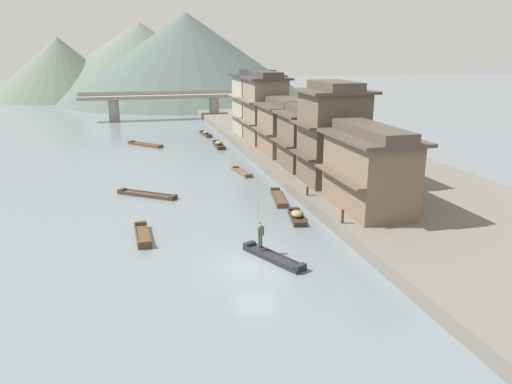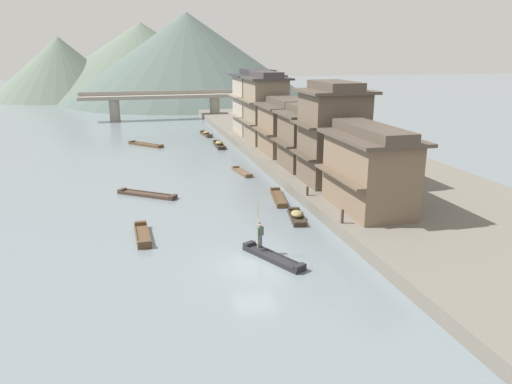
# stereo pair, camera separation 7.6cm
# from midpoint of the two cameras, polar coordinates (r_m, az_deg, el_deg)

# --- Properties ---
(ground_plane) EXTENTS (400.00, 400.00, 0.00)m
(ground_plane) POSITION_cam_midpoint_polar(r_m,az_deg,el_deg) (28.52, -0.24, -8.68)
(ground_plane) COLOR slate
(riverbank_right) EXTENTS (18.00, 110.00, 0.86)m
(riverbank_right) POSITION_cam_midpoint_polar(r_m,az_deg,el_deg) (60.41, 7.00, 5.16)
(riverbank_right) COLOR #6B665B
(riverbank_right) RESTS_ON ground
(boat_foreground_poled) EXTENTS (2.87, 4.61, 0.45)m
(boat_foreground_poled) POSITION_cam_midpoint_polar(r_m,az_deg,el_deg) (29.23, 1.98, -7.73)
(boat_foreground_poled) COLOR #232326
(boat_foreground_poled) RESTS_ON ground
(boatman_person) EXTENTS (0.48, 0.43, 3.04)m
(boatman_person) POSITION_cam_midpoint_polar(r_m,az_deg,el_deg) (29.50, 0.43, -4.74)
(boatman_person) COLOR black
(boatman_person) RESTS_ON boat_foreground_poled
(boat_moored_nearest) EXTENTS (4.47, 4.82, 0.39)m
(boat_moored_nearest) POSITION_cam_midpoint_polar(r_m,az_deg,el_deg) (65.49, -12.97, 5.46)
(boat_moored_nearest) COLOR brown
(boat_moored_nearest) RESTS_ON ground
(boat_moored_second) EXTENTS (1.40, 4.11, 0.37)m
(boat_moored_second) POSITION_cam_midpoint_polar(r_m,az_deg,el_deg) (49.33, -1.75, 2.36)
(boat_moored_second) COLOR brown
(boat_moored_second) RESTS_ON ground
(boat_moored_third) EXTENTS (5.00, 4.10, 0.36)m
(boat_moored_third) POSITION_cam_midpoint_polar(r_m,az_deg,el_deg) (42.68, -12.80, -0.31)
(boat_moored_third) COLOR #423328
(boat_moored_third) RESTS_ON ground
(boat_moored_far) EXTENTS (1.31, 4.20, 0.68)m
(boat_moored_far) POSITION_cam_midpoint_polar(r_m,az_deg,el_deg) (71.91, -6.00, 6.83)
(boat_moored_far) COLOR #423328
(boat_moored_far) RESTS_ON ground
(boat_midriver_drifting) EXTENTS (1.21, 4.98, 0.75)m
(boat_midriver_drifting) POSITION_cam_midpoint_polar(r_m,az_deg,el_deg) (63.51, -4.44, 5.62)
(boat_midriver_drifting) COLOR #33281E
(boat_midriver_drifting) RESTS_ON ground
(boat_midriver_upstream) EXTENTS (1.58, 3.62, 0.67)m
(boat_midriver_upstream) POSITION_cam_midpoint_polar(r_m,az_deg,el_deg) (36.02, 4.79, -2.86)
(boat_midriver_upstream) COLOR #33281E
(boat_midriver_upstream) RESTS_ON ground
(boat_upstream_distant) EXTENTS (1.68, 4.92, 0.42)m
(boat_upstream_distant) POSITION_cam_midpoint_polar(r_m,az_deg,el_deg) (40.65, 2.62, -0.71)
(boat_upstream_distant) COLOR brown
(boat_upstream_distant) RESTS_ON ground
(boat_crossing_west) EXTENTS (1.05, 4.15, 0.51)m
(boat_crossing_west) POSITION_cam_midpoint_polar(r_m,az_deg,el_deg) (33.34, -13.30, -5.01)
(boat_crossing_west) COLOR brown
(boat_crossing_west) RESTS_ON ground
(house_waterfront_nearest) EXTENTS (5.30, 8.29, 6.14)m
(house_waterfront_nearest) POSITION_cam_midpoint_polar(r_m,az_deg,el_deg) (35.84, 13.17, 2.68)
(house_waterfront_nearest) COLOR #75604C
(house_waterfront_nearest) RESTS_ON riverbank_right
(house_waterfront_second) EXTENTS (5.99, 5.72, 8.74)m
(house_waterfront_second) POSITION_cam_midpoint_polar(r_m,az_deg,el_deg) (42.35, 8.99, 6.80)
(house_waterfront_second) COLOR brown
(house_waterfront_second) RESTS_ON riverbank_right
(house_waterfront_tall) EXTENTS (5.94, 6.11, 6.14)m
(house_waterfront_tall) POSITION_cam_midpoint_polar(r_m,az_deg,el_deg) (47.91, 6.10, 6.43)
(house_waterfront_tall) COLOR brown
(house_waterfront_tall) RESTS_ON riverbank_right
(house_waterfront_narrow) EXTENTS (6.55, 7.26, 6.14)m
(house_waterfront_narrow) POSITION_cam_midpoint_polar(r_m,az_deg,el_deg) (54.72, 3.72, 7.72)
(house_waterfront_narrow) COLOR #75604C
(house_waterfront_narrow) RESTS_ON riverbank_right
(house_waterfront_far) EXTENTS (5.41, 7.21, 8.74)m
(house_waterfront_far) POSITION_cam_midpoint_polar(r_m,az_deg,el_deg) (61.38, 1.02, 9.92)
(house_waterfront_far) COLOR #7F705B
(house_waterfront_far) RESTS_ON riverbank_right
(house_waterfront_end) EXTENTS (6.79, 7.07, 8.74)m
(house_waterfront_end) POSITION_cam_midpoint_polar(r_m,az_deg,el_deg) (68.04, 0.03, 10.56)
(house_waterfront_end) COLOR gray
(house_waterfront_end) RESTS_ON riverbank_right
(mooring_post_dock_near) EXTENTS (0.20, 0.20, 0.97)m
(mooring_post_dock_near) POSITION_cam_midpoint_polar(r_m,az_deg,el_deg) (33.06, 10.11, -2.84)
(mooring_post_dock_near) COLOR #473828
(mooring_post_dock_near) RESTS_ON riverbank_right
(mooring_post_dock_mid) EXTENTS (0.20, 0.20, 0.73)m
(mooring_post_dock_mid) POSITION_cam_midpoint_polar(r_m,az_deg,el_deg) (38.97, 6.02, 0.12)
(mooring_post_dock_mid) COLOR #473828
(mooring_post_dock_mid) RESTS_ON riverbank_right
(stone_bridge) EXTENTS (29.76, 2.40, 5.05)m
(stone_bridge) POSITION_cam_midpoint_polar(r_m,az_deg,el_deg) (89.85, -10.75, 10.57)
(stone_bridge) COLOR gray
(stone_bridge) RESTS_ON ground
(hill_far_west) EXTENTS (62.04, 62.04, 19.46)m
(hill_far_west) POSITION_cam_midpoint_polar(r_m,az_deg,el_deg) (142.83, -13.39, 15.04)
(hill_far_west) COLOR #5B6B5B
(hill_far_west) RESTS_ON ground
(hill_far_centre) EXTENTS (36.19, 36.19, 15.44)m
(hill_far_centre) POSITION_cam_midpoint_polar(r_m,az_deg,el_deg) (138.80, -22.15, 13.45)
(hill_far_centre) COLOR #5B6B5B
(hill_far_centre) RESTS_ON ground
(hill_far_east) EXTENTS (62.24, 62.24, 20.98)m
(hill_far_east) POSITION_cam_midpoint_polar(r_m,az_deg,el_deg) (125.51, -8.14, 15.53)
(hill_far_east) COLOR #4C5B56
(hill_far_east) RESTS_ON ground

